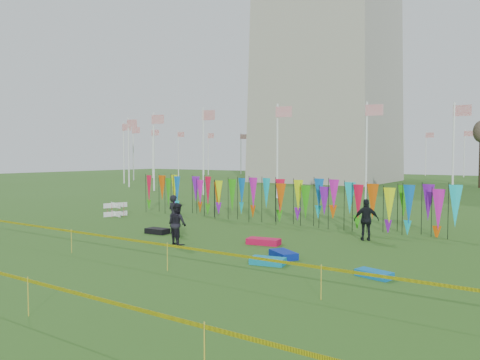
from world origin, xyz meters
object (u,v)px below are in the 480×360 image
Objects in this scene: kite_bag_black at (157,231)px; kite_bag_red at (264,241)px; kite_bag_turquoise at (268,261)px; person_left at (174,214)px; person_right at (366,220)px; kite_bag_teal at (374,274)px; kite_bag_blue at (283,254)px; person_mid at (177,224)px; box_kite at (116,210)px.

kite_bag_red is at bearing 5.15° from kite_bag_black.
kite_bag_black reaches higher than kite_bag_turquoise.
person_right is at bearing -147.28° from person_left.
kite_bag_black reaches higher than kite_bag_teal.
person_right is at bearing 75.48° from kite_bag_blue.
person_mid is at bearing 169.67° from kite_bag_turquoise.
person_left is (7.05, -2.63, 0.49)m from box_kite.
person_mid is 1.50× the size of kite_bag_turquoise.
person_left reaches higher than kite_bag_black.
kite_bag_red is (-3.18, -3.22, -0.77)m from person_right.
person_mid is 1.29× the size of kite_bag_red.
kite_bag_teal is at bearing 5.66° from kite_bag_turquoise.
box_kite is at bearing -10.47° from person_mid.
kite_bag_turquoise is 0.86× the size of kite_bag_red.
kite_bag_turquoise is (13.81, -5.47, -0.30)m from box_kite.
box_kite is 0.46× the size of person_left.
kite_bag_blue is 3.63m from kite_bag_teal.
kite_bag_teal is (10.24, -2.50, -0.80)m from person_left.
person_left is 1.01× the size of person_right.
kite_bag_black is (6.38, -3.04, -0.29)m from box_kite.
kite_bag_blue is at bearing -42.83° from kite_bag_red.
person_right is (8.00, 3.30, -0.01)m from person_left.
person_left is at bearing 157.20° from kite_bag_turquoise.
kite_bag_black is (-2.64, 1.56, -0.74)m from person_mid.
kite_bag_turquoise is at bearing -56.39° from kite_bag_red.
box_kite is 0.78× the size of kite_bag_teal.
box_kite is 14.42m from kite_bag_blue.
kite_bag_red is at bearing -168.73° from person_left.
kite_bag_black is 1.00× the size of kite_bag_teal.
person_mid is (1.97, -1.97, -0.04)m from person_left.
kite_bag_turquoise is at bearing -173.80° from person_mid.
kite_bag_red reaches higher than kite_bag_teal.
box_kite is 18.04m from kite_bag_teal.
person_left is at bearing 166.02° from kite_bag_blue.
kite_bag_blue reaches higher than kite_bag_turquoise.
person_right reaches higher than kite_bag_red.
kite_bag_turquoise is 3.51m from kite_bag_red.
kite_bag_red and kite_bag_black have the same top height.
person_mid is 3.15m from kite_bag_black.
person_left is at bearing -5.12° from person_right.
person_left is 1.57× the size of kite_bag_blue.
person_mid reaches higher than kite_bag_blue.
kite_bag_turquoise is 1.00× the size of kite_bag_blue.
box_kite reaches higher than kite_bag_black.
kite_bag_red is 1.26× the size of kite_bag_black.
box_kite is 10.13m from person_mid.
person_left reaches higher than box_kite.
kite_bag_black is at bearing -174.85° from kite_bag_red.
kite_bag_teal is (3.48, 0.34, -0.01)m from kite_bag_turquoise.
box_kite is 7.54m from person_left.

